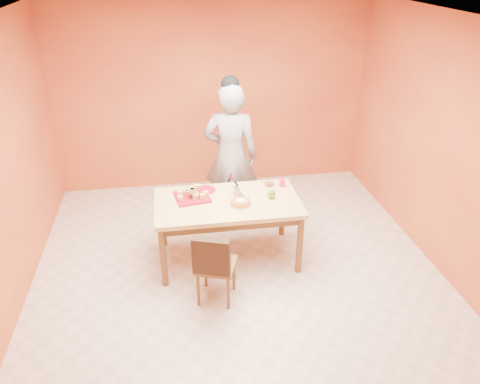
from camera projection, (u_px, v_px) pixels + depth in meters
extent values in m
plane|color=beige|center=(240.00, 280.00, 5.14)|extent=(5.00, 5.00, 0.00)
plane|color=silver|center=(240.00, 21.00, 3.89)|extent=(5.00, 5.00, 0.00)
plane|color=#C9692E|center=(212.00, 97.00, 6.71)|extent=(4.50, 0.00, 4.50)
plane|color=#C9692E|center=(454.00, 154.00, 4.84)|extent=(0.00, 5.00, 5.00)
cube|color=tan|center=(228.00, 203.00, 5.18)|extent=(1.60, 0.90, 0.05)
cube|color=brown|center=(228.00, 209.00, 5.21)|extent=(1.48, 0.78, 0.10)
cylinder|color=brown|center=(163.00, 258.00, 4.91)|extent=(0.07, 0.07, 0.71)
cylinder|color=brown|center=(162.00, 220.00, 5.59)|extent=(0.07, 0.07, 0.71)
cylinder|color=brown|center=(300.00, 245.00, 5.12)|extent=(0.07, 0.07, 0.71)
cylinder|color=brown|center=(283.00, 210.00, 5.80)|extent=(0.07, 0.07, 0.71)
imported|color=gray|center=(231.00, 156.00, 5.86)|extent=(0.76, 0.58, 1.86)
cube|color=maroon|center=(192.00, 197.00, 5.23)|extent=(0.42, 0.42, 0.02)
cylinder|color=maroon|center=(206.00, 190.00, 5.39)|extent=(0.22, 0.22, 0.01)
cylinder|color=silver|center=(240.00, 205.00, 5.08)|extent=(0.26, 0.26, 0.01)
cylinder|color=#CD8735|center=(240.00, 202.00, 5.06)|extent=(0.29, 0.29, 0.05)
cube|color=silver|center=(239.00, 192.00, 5.21)|extent=(0.10, 0.28, 0.01)
ellipsoid|color=olive|center=(271.00, 194.00, 5.19)|extent=(0.11, 0.09, 0.12)
cylinder|color=#C71D53|center=(282.00, 183.00, 5.46)|extent=(0.08, 0.08, 0.10)
cylinder|color=#3C2110|center=(269.00, 184.00, 5.50)|extent=(0.11, 0.11, 0.03)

